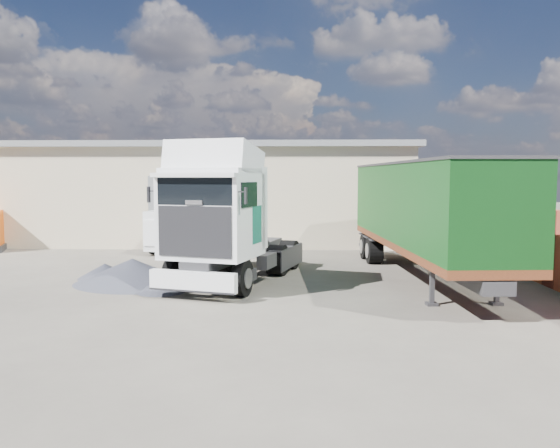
{
  "coord_description": "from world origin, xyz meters",
  "views": [
    {
      "loc": [
        3.17,
        -16.33,
        3.57
      ],
      "look_at": [
        2.61,
        3.0,
        1.88
      ],
      "focal_mm": 35.0,
      "sensor_mm": 36.0,
      "label": 1
    }
  ],
  "objects": [
    {
      "name": "panel_van",
      "position": [
        -2.14,
        9.6,
        1.04
      ],
      "size": [
        3.1,
        5.24,
        2.01
      ],
      "rotation": [
        0.0,
        0.0,
        -0.24
      ],
      "color": "black",
      "rests_on": "ground"
    },
    {
      "name": "ground",
      "position": [
        0.0,
        0.0,
        0.0
      ],
      "size": [
        120.0,
        120.0,
        0.0
      ],
      "primitive_type": "plane",
      "color": "#292621",
      "rests_on": "ground"
    },
    {
      "name": "brick_boundary_wall",
      "position": [
        11.5,
        6.0,
        1.25
      ],
      "size": [
        0.35,
        26.0,
        2.5
      ],
      "primitive_type": "cube",
      "color": "maroon",
      "rests_on": "ground"
    },
    {
      "name": "box_trailer",
      "position": [
        7.62,
        2.68,
        2.47
      ],
      "size": [
        3.34,
        12.34,
        4.06
      ],
      "rotation": [
        0.0,
        0.0,
        0.06
      ],
      "color": "#2D2D30",
      "rests_on": "ground"
    },
    {
      "name": "tractor_unit",
      "position": [
        0.86,
        1.16,
        1.97
      ],
      "size": [
        4.44,
        7.32,
        4.67
      ],
      "rotation": [
        0.0,
        0.0,
        -0.28
      ],
      "color": "black",
      "rests_on": "ground"
    },
    {
      "name": "warehouse",
      "position": [
        -6.0,
        16.0,
        2.66
      ],
      "size": [
        30.6,
        12.6,
        5.42
      ],
      "color": "#C5B797",
      "rests_on": "ground"
    },
    {
      "name": "gravel_heap",
      "position": [
        -2.31,
        1.47,
        0.4
      ],
      "size": [
        5.01,
        5.01,
        0.85
      ],
      "rotation": [
        0.0,
        0.0,
        -0.26
      ],
      "color": "#20222B",
      "rests_on": "ground"
    }
  ]
}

